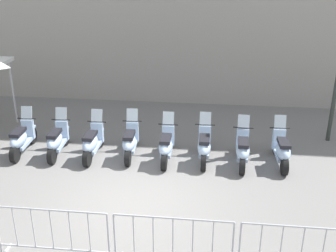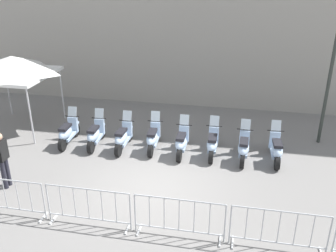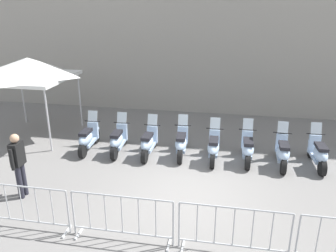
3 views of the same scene
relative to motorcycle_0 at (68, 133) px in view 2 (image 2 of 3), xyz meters
The scene contains 16 objects.
ground_plane 4.31m from the motorcycle_0, 31.60° to the right, with size 120.00×120.00×0.00m, color slate.
motorcycle_0 is the anchor object (origin of this frame).
motorcycle_1 1.04m from the motorcycle_0, ahead, with size 0.56×1.72×1.24m.
motorcycle_2 2.08m from the motorcycle_0, ahead, with size 0.56×1.72×1.24m.
motorcycle_3 3.14m from the motorcycle_0, ahead, with size 0.56×1.73×1.24m.
motorcycle_4 4.17m from the motorcycle_0, ahead, with size 0.56×1.72×1.24m.
motorcycle_5 5.22m from the motorcycle_0, ahead, with size 0.56×1.72×1.24m.
motorcycle_6 6.26m from the motorcycle_0, ahead, with size 0.56×1.72×1.24m.
motorcycle_7 7.31m from the motorcycle_0, ahead, with size 0.56×1.72×1.24m.
barrier_segment_1 4.18m from the motorcycle_0, 86.69° to the right, with size 2.19×0.44×1.07m.
barrier_segment_2 4.87m from the motorcycle_0, 58.87° to the right, with size 2.19×0.44×1.07m.
barrier_segment_3 6.35m from the motorcycle_0, 40.99° to the right, with size 2.19×0.44×1.07m.
barrier_segment_4 8.21m from the motorcycle_0, 30.48° to the right, with size 2.19×0.44×1.07m.
street_lamp 9.71m from the motorcycle_0, 12.25° to the left, with size 0.36×0.36×5.94m.
officer_near_row_end 3.09m from the motorcycle_0, 100.23° to the right, with size 0.22×0.55×1.73m.
canopy_tent 3.38m from the motorcycle_0, 157.80° to the left, with size 2.76×2.76×2.91m.
Camera 2 is at (2.28, -8.97, 6.03)m, focal length 39.58 mm.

